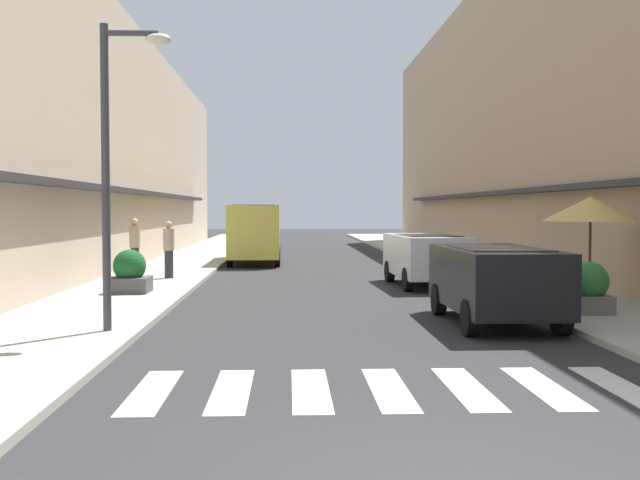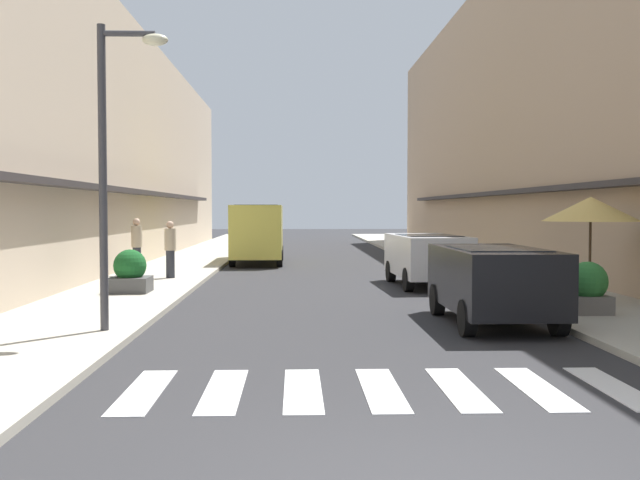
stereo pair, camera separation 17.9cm
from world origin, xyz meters
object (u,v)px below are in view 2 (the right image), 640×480
Objects in this scene: parked_car_near at (493,276)px; pedestrian_walking_near at (170,248)px; planter_midblock at (588,288)px; parked_car_mid at (427,254)px; pedestrian_walking_far at (137,245)px; planter_far at (130,273)px; delivery_van at (258,229)px; cafe_umbrella at (591,210)px; street_lamp at (114,144)px.

pedestrian_walking_near is at bearing 131.28° from parked_car_near.
parked_car_near is 3.83× the size of planter_midblock.
parked_car_mid reaches higher than planter_midblock.
pedestrian_walking_near is at bearing 62.63° from pedestrian_walking_far.
pedestrian_walking_near reaches higher than parked_car_near.
delivery_van is at bearing 76.98° from planter_far.
parked_car_mid is 5.42m from cafe_umbrella.
planter_midblock is (7.31, -15.31, -0.79)m from delivery_van.
parked_car_near and parked_car_mid have the same top height.
parked_car_near is 1.68× the size of cafe_umbrella.
pedestrian_walking_far is (-11.64, 7.16, -1.11)m from cafe_umbrella.
planter_midblock is 0.58× the size of pedestrian_walking_far.
planter_midblock is 14.13m from pedestrian_walking_far.
street_lamp is at bearing -130.08° from parked_car_mid.
pedestrian_walking_near is (0.35, 3.85, 0.43)m from planter_far.
delivery_van is at bearing 25.69° from pedestrian_walking_near.
parked_car_near is 2.20m from planter_midblock.
pedestrian_walking_far is (-8.75, 2.75, 0.15)m from parked_car_mid.
planter_far is at bearing 26.25° from pedestrian_walking_far.
planter_far is at bearing 168.80° from cafe_umbrella.
parked_car_mid is 3.86× the size of planter_far.
parked_car_near reaches higher than planter_far.
street_lamp is at bearing -79.71° from planter_far.
parked_car_near is 0.95× the size of parked_car_mid.
planter_far is (-7.85, 4.69, -0.33)m from parked_car_near.
pedestrian_walking_near reaches higher than planter_far.
street_lamp is at bearing -168.77° from planter_midblock.
delivery_van is 3.03× the size of pedestrian_walking_far.
pedestrian_walking_near is at bearing 94.17° from street_lamp.
pedestrian_walking_far is at bearing 100.21° from planter_far.
delivery_van is 7.17m from pedestrian_walking_far.
street_lamp is at bearing -95.21° from delivery_van.
cafe_umbrella is 2.60m from planter_midblock.
pedestrian_walking_far is (-1.25, 1.19, 0.04)m from pedestrian_walking_near.
pedestrian_walking_near reaches higher than planter_midblock.
delivery_van is at bearing 120.21° from parked_car_mid.
pedestrian_walking_far reaches higher than planter_midblock.
parked_car_near is 13.09m from pedestrian_walking_far.
planter_far is (-10.73, 2.12, -1.59)m from cafe_umbrella.
planter_far is at bearing 100.29° from street_lamp.
planter_midblock is at bearing 17.65° from parked_car_near.
parked_car_near is 11.37m from pedestrian_walking_near.
parked_car_mid is 0.76× the size of delivery_van.
parked_car_near is 2.30× the size of pedestrian_walking_near.
parked_car_mid is at bearing -59.79° from delivery_van.
pedestrian_walking_near is (-2.26, -7.43, -0.38)m from delivery_van.
parked_car_mid is at bearing 123.20° from cafe_umbrella.
parked_car_mid is 2.32× the size of pedestrian_walking_far.
cafe_umbrella is 12.04m from pedestrian_walking_near.
parked_car_near is at bearing -71.84° from delivery_van.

